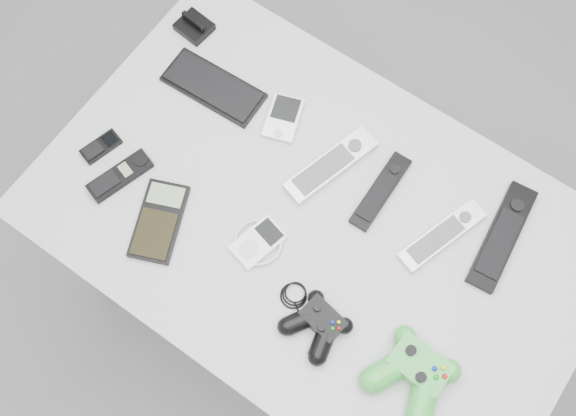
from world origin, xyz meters
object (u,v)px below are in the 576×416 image
Objects in this scene: pda_keyboard at (214,87)px; controller_green at (414,372)px; desk at (316,232)px; remote_silver_b at (442,235)px; mp3_player at (258,242)px; controller_black at (318,324)px; mobile_phone at (101,147)px; calculator at (159,221)px; remote_silver_a at (331,165)px; remote_black_a at (381,191)px; cordless_handset at (120,176)px; pda at (283,118)px; remote_black_b at (502,236)px.

controller_green is (0.70, -0.28, 0.02)m from pda_keyboard.
desk is 5.65× the size of remote_silver_b.
mp3_player is 0.64× the size of controller_green.
controller_black is at bearing -5.93° from mp3_player.
remote_silver_b is 2.34× the size of mobile_phone.
desk is 6.86× the size of controller_green.
mobile_phone is 0.50× the size of calculator.
desk is at bearing -52.94° from remote_silver_a.
controller_green is at bearing -24.76° from pda_keyboard.
cordless_handset reaches higher than remote_black_a.
pda is 0.53m from remote_black_b.
remote_black_a is 0.16m from remote_silver_b.
pda_keyboard is at bearing 100.98° from cordless_handset.
pda is at bearing 141.50° from desk.
mp3_player is at bearing -123.59° from desk.
calculator is at bearing -121.17° from pda.
controller_black is (-0.21, -0.37, 0.01)m from remote_black_b.
controller_black is at bearing -55.38° from desk.
remote_black_b is at bearing 29.60° from desk.
pda is 0.49× the size of remote_silver_a.
pda is 0.35m from calculator.
mp3_player is at bearing -80.42° from remote_silver_a.
desk is at bearing 70.12° from mp3_player.
remote_black_b is 2.25× the size of mp3_player.
mp3_player is (0.41, 0.02, 0.00)m from mobile_phone.
calculator is 0.60m from controller_green.
remote_silver_a is 0.12m from remote_black_a.
pda_keyboard and mobile_phone have the same top height.
mobile_phone is 0.61m from controller_black.
calculator is at bearing -0.31° from mobile_phone.
mobile_phone is at bearing -154.28° from pda.
controller_black is (0.17, -0.30, 0.01)m from remote_silver_a.
remote_black_a is 0.56m from cordless_handset.
remote_silver_a reaches higher than mp3_player.
remote_black_a is (0.27, -0.02, 0.00)m from pda.
cordless_handset is at bearing -172.78° from controller_black.
mobile_phone is at bearing -165.10° from desk.
cordless_handset is 0.14m from calculator.
pda reaches higher than mobile_phone.
remote_silver_b is 1.89× the size of mp3_player.
mobile_phone is at bearing -156.07° from remote_black_a.
controller_black is (0.49, -0.31, 0.01)m from pda_keyboard.
mobile_phone is at bearing -163.71° from mp3_player.
cordless_handset is 0.73m from controller_green.
controller_black is at bearing 11.11° from mobile_phone.
remote_silver_b is (0.60, -0.01, 0.00)m from pda_keyboard.
remote_black_a is at bearing -24.05° from pda.
remote_black_a is 0.28m from mp3_player.
mp3_player is (-0.30, -0.23, -0.00)m from remote_silver_b.
remote_silver_b is 0.38m from mp3_player.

